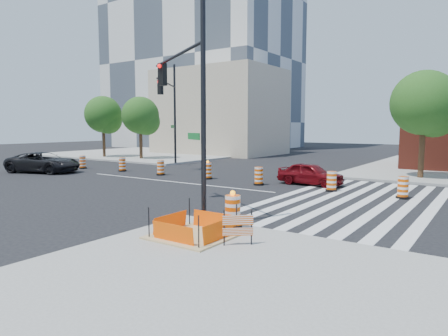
{
  "coord_description": "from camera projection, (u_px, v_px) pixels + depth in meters",
  "views": [
    {
      "loc": [
        16.17,
        -17.81,
        3.33
      ],
      "look_at": [
        5.7,
        -2.67,
        1.4
      ],
      "focal_mm": 32.0,
      "sensor_mm": 36.0,
      "label": 1
    }
  ],
  "objects": [
    {
      "name": "pit_drum",
      "position": [
        233.0,
        212.0,
        12.49
      ],
      "size": [
        0.6,
        0.6,
        1.19
      ],
      "color": "black",
      "rests_on": "ground"
    },
    {
      "name": "median_drum_2",
      "position": [
        161.0,
        168.0,
        27.19
      ],
      "size": [
        0.6,
        0.6,
        1.02
      ],
      "color": "black",
      "rests_on": "ground"
    },
    {
      "name": "median_drum_0",
      "position": [
        83.0,
        163.0,
        31.43
      ],
      "size": [
        0.6,
        0.6,
        1.02
      ],
      "color": "black",
      "rests_on": "ground"
    },
    {
      "name": "tree_north_a",
      "position": [
        104.0,
        117.0,
        41.48
      ],
      "size": [
        3.8,
        3.8,
        6.45
      ],
      "color": "#382314",
      "rests_on": "ground"
    },
    {
      "name": "sidewalk_nw",
      "position": [
        161.0,
        153.0,
        48.96
      ],
      "size": [
        22.0,
        22.0,
        0.15
      ],
      "primitive_type": "cube",
      "color": "gray",
      "rests_on": "ground"
    },
    {
      "name": "lane_centerline",
      "position": [
        172.0,
        182.0,
        24.06
      ],
      "size": [
        14.0,
        0.12,
        0.01
      ],
      "primitive_type": "cube",
      "color": "silver",
      "rests_on": "ground"
    },
    {
      "name": "excavation_pit",
      "position": [
        194.0,
        234.0,
        11.58
      ],
      "size": [
        2.2,
        2.2,
        0.9
      ],
      "color": "tan",
      "rests_on": "ground"
    },
    {
      "name": "barricade",
      "position": [
        238.0,
        226.0,
        10.67
      ],
      "size": [
        0.65,
        0.57,
        0.97
      ],
      "rotation": [
        0.0,
        0.0,
        0.71
      ],
      "color": "#E45104",
      "rests_on": "ground"
    },
    {
      "name": "median_drum_3",
      "position": [
        208.0,
        171.0,
        25.21
      ],
      "size": [
        0.6,
        0.6,
        1.18
      ],
      "color": "black",
      "rests_on": "ground"
    },
    {
      "name": "median_drum_5",
      "position": [
        332.0,
        182.0,
        20.46
      ],
      "size": [
        0.6,
        0.6,
        1.02
      ],
      "color": "black",
      "rests_on": "ground"
    },
    {
      "name": "crosswalk_east",
      "position": [
        354.0,
        201.0,
        17.86
      ],
      "size": [
        6.75,
        13.5,
        0.01
      ],
      "color": "silver",
      "rests_on": "ground"
    },
    {
      "name": "signal_pole_nw",
      "position": [
        171.0,
        104.0,
        32.55
      ],
      "size": [
        3.37,
        5.55,
        8.41
      ],
      "rotation": [
        0.0,
        0.0,
        -1.04
      ],
      "color": "black",
      "rests_on": "ground"
    },
    {
      "name": "median_drum_6",
      "position": [
        403.0,
        188.0,
        18.4
      ],
      "size": [
        0.6,
        0.6,
        1.02
      ],
      "color": "black",
      "rests_on": "ground"
    },
    {
      "name": "red_coupe",
      "position": [
        310.0,
        174.0,
        22.67
      ],
      "size": [
        3.82,
        1.7,
        1.28
      ],
      "primitive_type": "imported",
      "rotation": [
        0.0,
        0.0,
        1.52
      ],
      "color": "#5E080D",
      "rests_on": "ground"
    },
    {
      "name": "median_drum_1",
      "position": [
        122.0,
        165.0,
        29.51
      ],
      "size": [
        0.6,
        0.6,
        1.02
      ],
      "color": "black",
      "rests_on": "ground"
    },
    {
      "name": "ground",
      "position": [
        172.0,
        182.0,
        24.06
      ],
      "size": [
        120.0,
        120.0,
        0.0
      ],
      "primitive_type": "plane",
      "color": "black",
      "rests_on": "ground"
    },
    {
      "name": "dark_suv",
      "position": [
        43.0,
        162.0,
        28.76
      ],
      "size": [
        5.79,
        3.97,
        1.47
      ],
      "primitive_type": "imported",
      "rotation": [
        0.0,
        0.0,
        1.89
      ],
      "color": "black",
      "rests_on": "ground"
    },
    {
      "name": "tree_north_b",
      "position": [
        141.0,
        118.0,
        39.18
      ],
      "size": [
        3.68,
        3.66,
        6.22
      ],
      "color": "#382314",
      "rests_on": "ground"
    },
    {
      "name": "tree_north_c",
      "position": [
        425.0,
        107.0,
        24.42
      ],
      "size": [
        3.97,
        3.96,
        6.74
      ],
      "color": "#382314",
      "rests_on": "ground"
    },
    {
      "name": "tower_nw",
      "position": [
        201.0,
        5.0,
        63.1
      ],
      "size": [
        28.0,
        18.0,
        45.0
      ],
      "primitive_type": "cube",
      "color": "silver",
      "rests_on": "ground"
    },
    {
      "name": "median_drum_4",
      "position": [
        259.0,
        177.0,
        22.64
      ],
      "size": [
        0.6,
        0.6,
        1.02
      ],
      "color": "black",
      "rests_on": "ground"
    },
    {
      "name": "signal_pole_se",
      "position": [
        187.0,
        89.0,
        14.22
      ],
      "size": [
        4.97,
        3.07,
        7.56
      ],
      "rotation": [
        0.0,
        0.0,
        2.6
      ],
      "color": "black",
      "rests_on": "ground"
    },
    {
      "name": "beige_midrise",
      "position": [
        220.0,
        112.0,
        48.32
      ],
      "size": [
        14.0,
        10.0,
        10.0
      ],
      "primitive_type": "cube",
      "color": "tan",
      "rests_on": "ground"
    }
  ]
}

